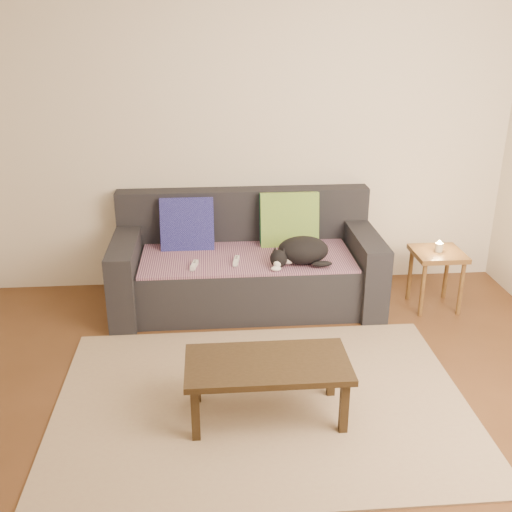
{
  "coord_description": "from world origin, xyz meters",
  "views": [
    {
      "loc": [
        -0.28,
        -2.9,
        2.2
      ],
      "look_at": [
        0.05,
        1.2,
        0.55
      ],
      "focal_mm": 42.0,
      "sensor_mm": 36.0,
      "label": 1
    }
  ],
  "objects_px": {
    "wii_remote_b": "(236,261)",
    "coffee_table": "(268,369)",
    "sofa": "(246,267)",
    "wii_remote_a": "(194,265)",
    "side_table": "(437,261)",
    "cat": "(301,251)"
  },
  "relations": [
    {
      "from": "sofa",
      "to": "wii_remote_a",
      "type": "distance_m",
      "value": 0.52
    },
    {
      "from": "side_table",
      "to": "sofa",
      "type": "bearing_deg",
      "value": 171.69
    },
    {
      "from": "side_table",
      "to": "coffee_table",
      "type": "height_order",
      "value": "side_table"
    },
    {
      "from": "wii_remote_a",
      "to": "side_table",
      "type": "distance_m",
      "value": 1.92
    },
    {
      "from": "cat",
      "to": "wii_remote_a",
      "type": "bearing_deg",
      "value": -166.39
    },
    {
      "from": "sofa",
      "to": "wii_remote_b",
      "type": "xyz_separation_m",
      "value": [
        -0.09,
        -0.22,
        0.15
      ]
    },
    {
      "from": "wii_remote_b",
      "to": "coffee_table",
      "type": "height_order",
      "value": "wii_remote_b"
    },
    {
      "from": "wii_remote_a",
      "to": "sofa",
      "type": "bearing_deg",
      "value": -45.23
    },
    {
      "from": "wii_remote_a",
      "to": "side_table",
      "type": "bearing_deg",
      "value": -77.8
    },
    {
      "from": "cat",
      "to": "side_table",
      "type": "xyz_separation_m",
      "value": [
        1.1,
        0.05,
        -0.14
      ]
    },
    {
      "from": "sofa",
      "to": "cat",
      "type": "bearing_deg",
      "value": -33.99
    },
    {
      "from": "sofa",
      "to": "cat",
      "type": "distance_m",
      "value": 0.54
    },
    {
      "from": "wii_remote_b",
      "to": "side_table",
      "type": "distance_m",
      "value": 1.6
    },
    {
      "from": "cat",
      "to": "side_table",
      "type": "bearing_deg",
      "value": 15.53
    },
    {
      "from": "sofa",
      "to": "side_table",
      "type": "xyz_separation_m",
      "value": [
        1.5,
        -0.22,
        0.09
      ]
    },
    {
      "from": "wii_remote_a",
      "to": "side_table",
      "type": "xyz_separation_m",
      "value": [
        1.92,
        0.06,
        -0.06
      ]
    },
    {
      "from": "wii_remote_a",
      "to": "wii_remote_b",
      "type": "xyz_separation_m",
      "value": [
        0.32,
        0.06,
        0.0
      ]
    },
    {
      "from": "side_table",
      "to": "coffee_table",
      "type": "relative_size",
      "value": 0.51
    },
    {
      "from": "sofa",
      "to": "coffee_table",
      "type": "xyz_separation_m",
      "value": [
        0.02,
        -1.55,
        0.02
      ]
    },
    {
      "from": "side_table",
      "to": "coffee_table",
      "type": "bearing_deg",
      "value": -138.04
    },
    {
      "from": "wii_remote_a",
      "to": "coffee_table",
      "type": "relative_size",
      "value": 0.16
    },
    {
      "from": "cat",
      "to": "coffee_table",
      "type": "distance_m",
      "value": 1.36
    }
  ]
}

